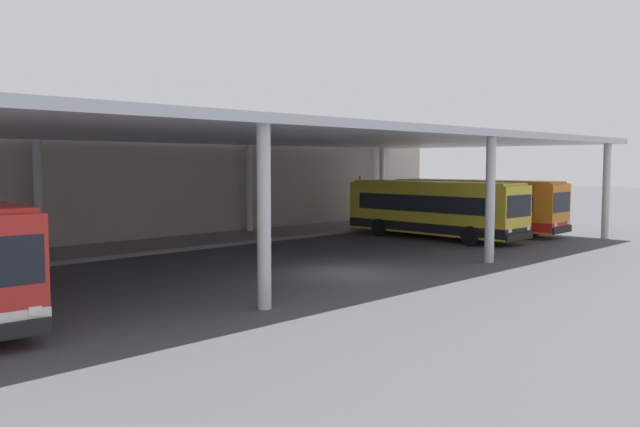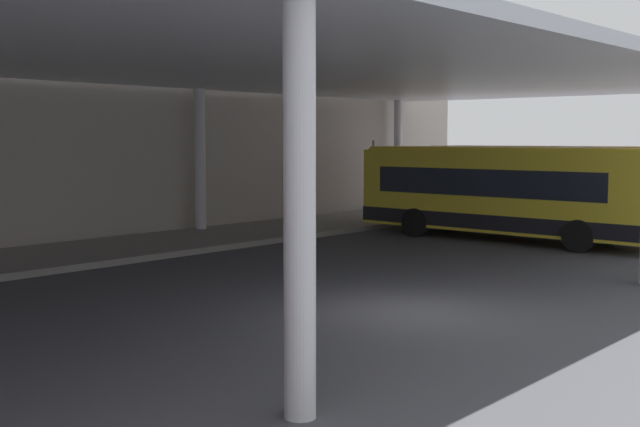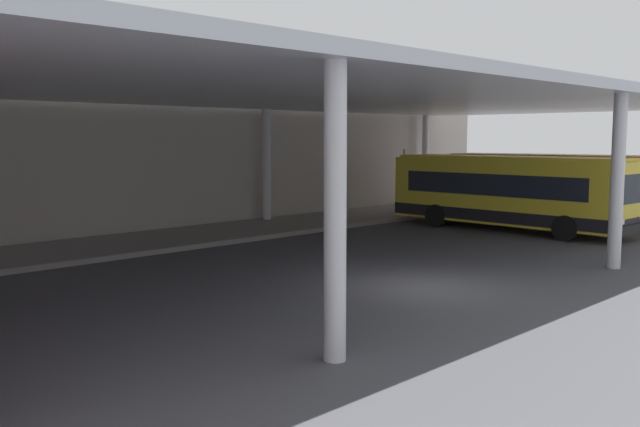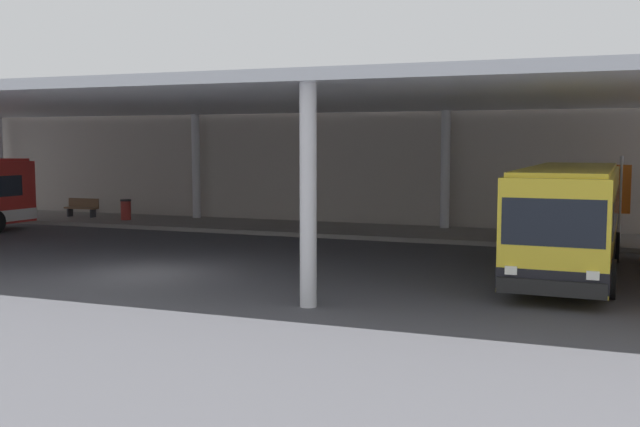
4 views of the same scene
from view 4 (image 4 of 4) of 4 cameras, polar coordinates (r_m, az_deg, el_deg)
The scene contains 8 objects.
ground_plane at distance 22.85m, azimuth -13.06°, elevation -4.46°, with size 200.00×200.00×0.00m, color #47474C.
platform_kerb at distance 33.13m, azimuth -1.66°, elevation -1.13°, with size 42.00×4.50×0.18m, color gray.
station_building_facade at distance 35.95m, azimuth 0.32°, elevation 4.61°, with size 48.00×1.60×6.72m, color #ADA399.
canopy_shelter at distance 27.29m, azimuth -6.78°, elevation 8.42°, with size 40.00×17.00×5.55m.
bus_second_bay at distance 23.00m, azimuth 18.49°, elevation -0.38°, with size 2.93×10.60×3.17m.
bench_waiting at distance 39.13m, azimuth -17.69°, elevation 0.46°, with size 1.80×0.45×0.92m.
trash_bin at distance 37.03m, azimuth -14.59°, elevation 0.30°, with size 0.52×0.52×0.98m.
banner_sign at distance 29.66m, azimuth 21.95°, elevation 1.38°, with size 0.70×0.12×3.20m.
Camera 4 is at (12.62, -18.65, 3.86)m, focal length 41.96 mm.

